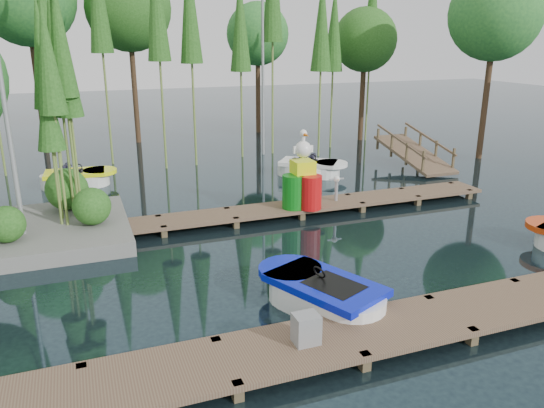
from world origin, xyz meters
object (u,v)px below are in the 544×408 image
object	(u,v)px
boat_blue	(322,295)
drum_cluster	(304,184)
yellow_barrel	(293,191)
utility_cabinet	(306,329)
boat_yellow_far	(77,179)

from	to	relation	value
boat_blue	drum_cluster	size ratio (longest dim) A/B	1.38
yellow_barrel	utility_cabinet	bearing A→B (deg)	-111.10
boat_yellow_far	drum_cluster	size ratio (longest dim) A/B	1.18
yellow_barrel	drum_cluster	distance (m)	0.39
boat_blue	boat_yellow_far	size ratio (longest dim) A/B	1.18
boat_yellow_far	utility_cabinet	size ratio (longest dim) A/B	5.29
boat_blue	utility_cabinet	bearing A→B (deg)	-148.85
boat_blue	yellow_barrel	distance (m)	5.82
utility_cabinet	yellow_barrel	xyz separation A→B (m)	(2.70, 7.00, 0.20)
utility_cabinet	yellow_barrel	size ratio (longest dim) A/B	0.56
utility_cabinet	boat_blue	bearing A→B (deg)	55.26
utility_cabinet	yellow_barrel	bearing A→B (deg)	68.90
boat_blue	drum_cluster	world-z (taller)	drum_cluster
boat_blue	yellow_barrel	size ratio (longest dim) A/B	3.47
boat_blue	yellow_barrel	world-z (taller)	yellow_barrel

